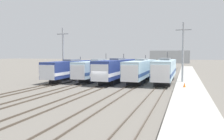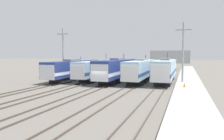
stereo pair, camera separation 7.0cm
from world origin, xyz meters
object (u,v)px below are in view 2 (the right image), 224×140
object	(u,v)px
locomotive_far_left	(71,70)
locomotive_center_left	(98,69)
catenary_tower_right	(183,52)
locomotive_center	(117,69)
catenary_tower_left	(63,53)
locomotive_far_right	(165,70)
traffic_cone	(184,85)
locomotive_center_right	(141,70)

from	to	relation	value
locomotive_far_left	locomotive_center_left	world-z (taller)	locomotive_center_left
catenary_tower_right	locomotive_far_left	bearing A→B (deg)	-177.55
locomotive_center	catenary_tower_left	bearing A→B (deg)	-175.29
locomotive_far_left	locomotive_far_right	xyz separation A→B (m)	(17.36, 2.86, 0.11)
locomotive_center_left	locomotive_center	size ratio (longest dim) A/B	0.99
locomotive_center_left	locomotive_far_right	size ratio (longest dim) A/B	1.05
locomotive_far_left	traffic_cone	distance (m)	21.42
catenary_tower_left	traffic_cone	bearing A→B (deg)	-15.03
locomotive_center_left	catenary_tower_left	world-z (taller)	catenary_tower_left
locomotive_center_left	locomotive_far_left	bearing A→B (deg)	-145.16
locomotive_center_right	traffic_cone	bearing A→B (deg)	-46.83
locomotive_center_right	locomotive_far_right	bearing A→B (deg)	-0.77
locomotive_far_right	locomotive_center_right	bearing A→B (deg)	179.23
locomotive_center_left	catenary_tower_right	xyz separation A→B (m)	(16.01, -2.15, 3.25)
locomotive_far_right	catenary_tower_right	xyz separation A→B (m)	(2.99, -1.99, 3.13)
catenary_tower_left	locomotive_center	bearing A→B (deg)	4.71
catenary_tower_left	locomotive_far_right	bearing A→B (deg)	5.81
locomotive_center_left	locomotive_center	distance (m)	4.52
locomotive_far_right	catenary_tower_left	world-z (taller)	catenary_tower_left
locomotive_center_right	catenary_tower_left	size ratio (longest dim) A/B	1.85
locomotive_far_right	catenary_tower_left	size ratio (longest dim) A/B	1.73
locomotive_center_right	locomotive_center_left	bearing A→B (deg)	179.33
catenary_tower_right	traffic_cone	xyz separation A→B (m)	(0.36, -6.15, -4.59)
locomotive_far_left	locomotive_center_right	bearing A→B (deg)	12.64
locomotive_center	catenary_tower_right	xyz separation A→B (m)	(11.67, -0.90, 3.13)
locomotive_far_left	locomotive_far_right	bearing A→B (deg)	9.36
locomotive_far_left	catenary_tower_left	size ratio (longest dim) A/B	1.60
locomotive_center	locomotive_far_right	distance (m)	8.75
locomotive_far_left	locomotive_center_left	distance (m)	5.29
locomotive_center_left	locomotive_far_right	world-z (taller)	locomotive_far_right
locomotive_center	locomotive_center_right	world-z (taller)	locomotive_center
catenary_tower_left	traffic_cone	xyz separation A→B (m)	(22.91, -6.15, -4.59)
locomotive_far_left	locomotive_center_left	xyz separation A→B (m)	(4.34, 3.02, -0.01)
locomotive_center_left	catenary_tower_right	distance (m)	16.48
locomotive_center	locomotive_far_right	bearing A→B (deg)	7.18
locomotive_center	traffic_cone	size ratio (longest dim) A/B	29.43
locomotive_center_left	catenary_tower_right	size ratio (longest dim) A/B	1.82
locomotive_far_left	traffic_cone	world-z (taller)	locomotive_far_left
locomotive_center_left	locomotive_center_right	bearing A→B (deg)	-0.67
locomotive_far_left	locomotive_center	bearing A→B (deg)	11.51
locomotive_center_right	locomotive_center	bearing A→B (deg)	-165.14
locomotive_center	catenary_tower_left	xyz separation A→B (m)	(-10.88, -0.90, 3.13)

